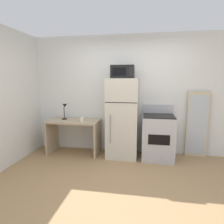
% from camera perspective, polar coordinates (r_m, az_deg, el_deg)
% --- Properties ---
extents(ground_plane, '(12.00, 12.00, 0.00)m').
position_cam_1_polar(ground_plane, '(3.13, 1.79, -21.92)').
color(ground_plane, '#9E7A51').
extents(wall_back_white, '(5.00, 0.10, 2.60)m').
position_cam_1_polar(wall_back_white, '(4.38, 5.01, 5.03)').
color(wall_back_white, silver).
rests_on(wall_back_white, ground).
extents(desk, '(1.12, 0.58, 0.75)m').
position_cam_1_polar(desk, '(4.43, -11.07, -5.32)').
color(desk, tan).
rests_on(desk, ground).
extents(desk_lamp, '(0.14, 0.12, 0.35)m').
position_cam_1_polar(desk_lamp, '(4.47, -13.75, 0.88)').
color(desk_lamp, black).
rests_on(desk_lamp, desk).
extents(coffee_mug, '(0.08, 0.08, 0.09)m').
position_cam_1_polar(coffee_mug, '(4.18, -8.87, -2.23)').
color(coffee_mug, white).
rests_on(coffee_mug, desk).
extents(refrigerator, '(0.64, 0.61, 1.66)m').
position_cam_1_polar(refrigerator, '(4.10, 3.08, -1.87)').
color(refrigerator, beige).
rests_on(refrigerator, ground).
extents(microwave, '(0.46, 0.35, 0.26)m').
position_cam_1_polar(microwave, '(4.00, 3.17, 11.69)').
color(microwave, black).
rests_on(microwave, refrigerator).
extents(oven_range, '(0.64, 0.61, 1.10)m').
position_cam_1_polar(oven_range, '(4.16, 13.35, -7.11)').
color(oven_range, '#B7B7BC').
rests_on(oven_range, ground).
extents(leaning_mirror, '(0.44, 0.03, 1.40)m').
position_cam_1_polar(leaning_mirror, '(4.48, 23.79, -3.41)').
color(leaning_mirror, '#C6B793').
rests_on(leaning_mirror, ground).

